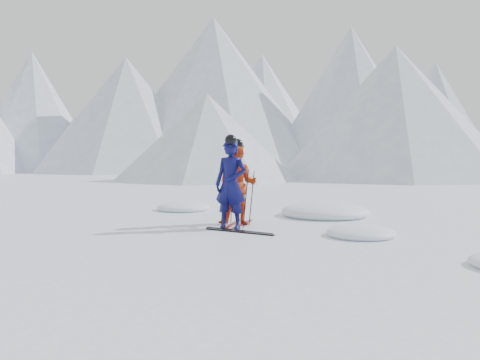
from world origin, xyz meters
The scene contains 12 objects.
ground centered at (0.00, 0.00, 0.00)m, with size 160.00×160.00×0.00m, color white.
skier_blue centered at (-2.02, 0.38, 1.01)m, with size 0.73×0.48×2.01m, color #0B0B44.
skier_red centered at (-2.20, 1.01, 0.97)m, with size 0.94×0.73×1.93m, color red.
pole_blue_left centered at (-2.32, 0.53, 0.67)m, with size 0.02×0.02×1.34m, color black.
pole_blue_right centered at (-1.77, 0.63, 0.67)m, with size 0.02×0.02×1.34m, color black.
pole_red_left centered at (-2.50, 1.26, 0.64)m, with size 0.02×0.02×1.29m, color black.
pole_red_right centered at (-1.90, 1.16, 0.64)m, with size 0.02×0.02×1.29m, color black.
ski_worn_left centered at (-2.32, 1.01, 0.01)m, with size 0.09×1.70×0.03m, color black.
ski_worn_right centered at (-2.08, 1.01, 0.01)m, with size 0.09×1.70×0.03m, color black.
ski_loose_a centered at (-1.70, 0.16, 0.01)m, with size 0.09×1.70×0.03m, color black.
ski_loose_b centered at (-1.60, 0.01, 0.01)m, with size 0.09×1.70×0.03m, color black.
snow_lumps centered at (-1.03, 2.71, 0.00)m, with size 10.24×6.42×0.52m.
Camera 1 is at (3.67, -9.41, 1.69)m, focal length 38.00 mm.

